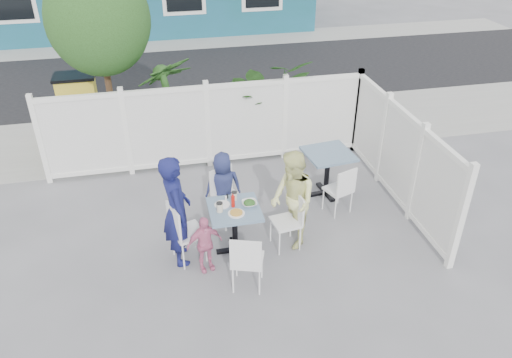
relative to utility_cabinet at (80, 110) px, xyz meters
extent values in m
plane|color=slate|center=(2.29, -4.00, -0.68)|extent=(80.00, 80.00, 0.00)
cube|color=gray|center=(2.29, -0.20, -0.67)|extent=(24.00, 2.60, 0.01)
cube|color=black|center=(2.29, 3.50, -0.67)|extent=(24.00, 5.00, 0.01)
cube|color=gray|center=(2.29, 6.60, -0.67)|extent=(24.00, 1.60, 0.01)
cube|color=white|center=(2.39, -1.60, 0.14)|extent=(5.80, 0.04, 1.40)
cube|color=white|center=(2.39, -1.60, 0.88)|extent=(5.86, 0.08, 0.08)
cube|color=white|center=(2.39, -1.60, -0.62)|extent=(5.86, 0.08, 0.12)
cube|color=white|center=(5.29, -3.40, 0.14)|extent=(0.04, 3.60, 1.40)
cube|color=white|center=(5.29, -3.40, 0.88)|extent=(0.08, 3.66, 0.08)
cube|color=white|center=(5.29, -3.40, -0.62)|extent=(0.08, 3.66, 0.12)
cylinder|color=#382316|center=(0.69, -0.70, 0.52)|extent=(0.12, 0.12, 2.40)
ellipsoid|color=#1F3E16|center=(0.69, -0.70, 1.92)|extent=(1.80, 1.62, 1.98)
cube|color=gold|center=(0.00, 0.00, 0.00)|extent=(0.73, 0.53, 1.35)
imported|color=#1F3E16|center=(1.76, -0.90, 0.28)|extent=(1.51, 1.51, 1.92)
imported|color=#1F3E16|center=(3.60, -1.00, 0.26)|extent=(1.93, 1.75, 1.87)
cube|color=#465F77|center=(2.41, -4.21, 0.06)|extent=(0.72, 0.72, 0.04)
cylinder|color=black|center=(2.41, -4.21, -0.31)|extent=(0.08, 0.08, 0.70)
cube|color=black|center=(2.41, -4.21, -0.66)|extent=(0.56, 0.08, 0.04)
cube|color=black|center=(2.41, -4.21, -0.66)|extent=(0.08, 0.56, 0.04)
cube|color=#465F77|center=(4.22, -3.01, 0.10)|extent=(0.84, 0.84, 0.04)
cylinder|color=black|center=(4.22, -3.01, -0.29)|extent=(0.09, 0.09, 0.73)
cube|color=black|center=(4.22, -3.01, -0.66)|extent=(0.60, 0.15, 0.04)
cube|color=black|center=(4.22, -3.01, -0.66)|extent=(0.15, 0.60, 0.04)
cube|color=white|center=(1.74, -4.23, -0.22)|extent=(0.52, 0.54, 0.04)
cube|color=white|center=(1.56, -4.29, 0.04)|extent=(0.17, 0.42, 0.46)
cylinder|color=white|center=(1.85, -4.00, -0.45)|extent=(0.02, 0.02, 0.46)
cylinder|color=white|center=(1.97, -4.35, -0.45)|extent=(0.02, 0.02, 0.46)
cylinder|color=white|center=(1.52, -4.11, -0.45)|extent=(0.02, 0.02, 0.46)
cylinder|color=white|center=(1.63, -4.46, -0.45)|extent=(0.02, 0.02, 0.46)
cube|color=white|center=(3.15, -4.25, -0.25)|extent=(0.43, 0.45, 0.04)
cube|color=white|center=(3.33, -4.23, -0.01)|extent=(0.08, 0.40, 0.43)
cylinder|color=white|center=(3.01, -4.44, -0.46)|extent=(0.02, 0.02, 0.43)
cylinder|color=white|center=(2.96, -4.10, -0.46)|extent=(0.02, 0.02, 0.43)
cylinder|color=white|center=(3.33, -4.40, -0.46)|extent=(0.02, 0.02, 0.43)
cylinder|color=white|center=(3.29, -4.06, -0.46)|extent=(0.02, 0.02, 0.43)
cube|color=white|center=(2.44, -3.48, -0.24)|extent=(0.54, 0.53, 0.04)
cube|color=white|center=(2.36, -3.31, 0.01)|extent=(0.39, 0.20, 0.44)
cylinder|color=white|center=(2.67, -3.55, -0.46)|extent=(0.02, 0.02, 0.44)
cylinder|color=white|center=(2.35, -3.70, -0.46)|extent=(0.02, 0.02, 0.44)
cylinder|color=white|center=(2.53, -3.25, -0.46)|extent=(0.02, 0.02, 0.44)
cylinder|color=white|center=(2.21, -3.40, -0.46)|extent=(0.02, 0.02, 0.44)
cube|color=white|center=(2.44, -4.95, -0.24)|extent=(0.51, 0.49, 0.04)
cube|color=white|center=(2.38, -5.13, 0.00)|extent=(0.39, 0.16, 0.43)
cylinder|color=white|center=(2.33, -4.74, -0.46)|extent=(0.02, 0.02, 0.43)
cylinder|color=white|center=(2.66, -4.85, -0.46)|extent=(0.02, 0.02, 0.43)
cylinder|color=white|center=(2.22, -5.05, -0.46)|extent=(0.02, 0.02, 0.43)
cylinder|color=white|center=(2.55, -5.16, -0.46)|extent=(0.02, 0.02, 0.43)
cube|color=white|center=(4.21, -3.56, -0.27)|extent=(0.49, 0.47, 0.04)
cube|color=white|center=(4.27, -3.72, -0.04)|extent=(0.37, 0.16, 0.41)
cylinder|color=white|center=(4.01, -3.47, -0.47)|extent=(0.02, 0.02, 0.41)
cylinder|color=white|center=(4.32, -3.35, -0.47)|extent=(0.02, 0.02, 0.41)
cylinder|color=white|center=(4.11, -3.76, -0.47)|extent=(0.02, 0.02, 0.41)
cylinder|color=white|center=(4.42, -3.65, -0.47)|extent=(0.02, 0.02, 0.41)
imported|color=#13174D|center=(1.61, -4.20, 0.15)|extent=(0.46, 0.64, 1.66)
imported|color=#E0E54A|center=(3.26, -4.18, 0.08)|extent=(0.66, 0.80, 1.50)
imported|color=navy|center=(2.39, -3.34, -0.10)|extent=(0.57, 0.37, 1.16)
imported|color=pink|center=(1.93, -4.50, -0.24)|extent=(0.55, 0.33, 0.87)
cylinder|color=white|center=(2.41, -4.35, 0.09)|extent=(0.23, 0.23, 0.01)
cylinder|color=white|center=(2.25, -4.10, 0.09)|extent=(0.22, 0.22, 0.01)
imported|color=white|center=(2.63, -4.18, 0.11)|extent=(0.22, 0.22, 0.05)
cylinder|color=beige|center=(2.20, -4.24, 0.15)|extent=(0.09, 0.09, 0.13)
cylinder|color=beige|center=(2.45, -3.99, 0.14)|extent=(0.08, 0.08, 0.12)
cylinder|color=#B8140E|center=(2.40, -4.16, 0.17)|extent=(0.05, 0.05, 0.17)
cylinder|color=white|center=(2.32, -3.99, 0.12)|extent=(0.03, 0.03, 0.07)
cylinder|color=black|center=(2.35, -3.94, 0.11)|extent=(0.03, 0.03, 0.07)
camera|label=1|loc=(1.48, -9.87, 4.07)|focal=35.00mm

